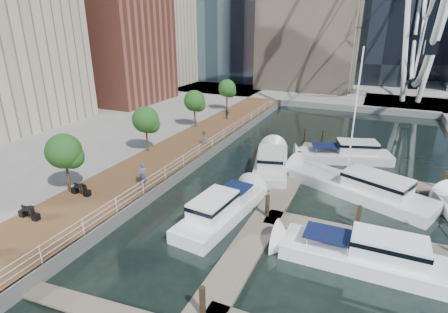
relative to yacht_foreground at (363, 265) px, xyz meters
name	(u,v)px	position (x,y,z in m)	size (l,w,h in m)	color
ground	(171,275)	(-9.64, -5.17, 0.00)	(520.00, 520.00, 0.00)	black
boardwalk	(174,156)	(-18.64, 9.83, 0.50)	(6.00, 60.00, 1.00)	brown
seawall	(200,161)	(-15.64, 9.83, 0.50)	(0.25, 60.00, 1.00)	#595954
land_far	(350,69)	(-9.64, 96.83, 0.50)	(200.00, 114.00, 1.00)	gray
pier	(409,105)	(4.36, 46.83, 0.50)	(14.00, 12.00, 1.00)	gray
railing	(199,151)	(-15.74, 9.83, 1.52)	(0.10, 60.00, 1.05)	white
floating_docks	(343,213)	(-1.68, 4.81, 0.49)	(16.00, 34.00, 2.60)	#6D6051
midrise_condos	(66,22)	(-43.21, 21.65, 13.42)	(19.00, 67.00, 28.00)	#BCAD8E
street_trees	(145,120)	(-21.04, 8.83, 4.29)	(2.60, 42.60, 4.60)	#3F2B1C
cafe_tables	(4,230)	(-20.04, -7.17, 1.37)	(2.50, 13.70, 0.74)	black
yacht_foreground	(363,265)	(0.00, 0.00, 0.00)	(2.74, 10.21, 2.15)	white
pedestrian_near	(143,175)	(-16.57, 2.02, 1.95)	(0.69, 0.46, 1.90)	#51566C
pedestrian_mid	(204,137)	(-16.96, 13.17, 1.74)	(0.72, 0.56, 1.49)	gray
pedestrian_far	(227,113)	(-18.97, 24.08, 1.76)	(0.89, 0.37, 1.52)	#2E3539
moored_yachts	(347,200)	(-1.69, 8.00, 0.00)	(21.55, 37.47, 11.50)	silver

